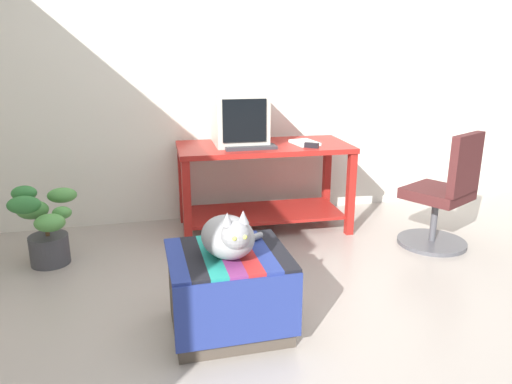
# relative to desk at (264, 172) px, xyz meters

# --- Properties ---
(ground_plane) EXTENTS (14.00, 14.00, 0.00)m
(ground_plane) POSITION_rel_desk_xyz_m (-0.20, -1.60, -0.49)
(ground_plane) COLOR #9E9389
(back_wall) EXTENTS (8.00, 0.10, 2.60)m
(back_wall) POSITION_rel_desk_xyz_m (-0.20, 0.45, 0.81)
(back_wall) COLOR silver
(back_wall) RESTS_ON ground_plane
(desk) EXTENTS (1.41, 0.70, 0.72)m
(desk) POSITION_rel_desk_xyz_m (0.00, 0.00, 0.00)
(desk) COLOR maroon
(desk) RESTS_ON ground_plane
(tv_monitor) EXTENTS (0.43, 0.51, 0.42)m
(tv_monitor) POSITION_rel_desk_xyz_m (-0.18, 0.09, 0.43)
(tv_monitor) COLOR #BCB7A8
(tv_monitor) RESTS_ON desk
(keyboard) EXTENTS (0.40, 0.16, 0.02)m
(keyboard) POSITION_rel_desk_xyz_m (-0.15, -0.14, 0.24)
(keyboard) COLOR #333338
(keyboard) RESTS_ON desk
(book) EXTENTS (0.21, 0.27, 0.02)m
(book) POSITION_rel_desk_xyz_m (0.33, -0.06, 0.24)
(book) COLOR white
(book) RESTS_ON desk
(ottoman_with_blanket) EXTENTS (0.62, 0.57, 0.44)m
(ottoman_with_blanket) POSITION_rel_desk_xyz_m (-0.58, -1.45, -0.27)
(ottoman_with_blanket) COLOR #4C4238
(ottoman_with_blanket) RESTS_ON ground_plane
(cat) EXTENTS (0.38, 0.41, 0.28)m
(cat) POSITION_rel_desk_xyz_m (-0.58, -1.49, 0.07)
(cat) COLOR gray
(cat) RESTS_ON ottoman_with_blanket
(potted_plant) EXTENTS (0.41, 0.38, 0.58)m
(potted_plant) POSITION_rel_desk_xyz_m (-1.65, -0.33, -0.23)
(potted_plant) COLOR #3D3D42
(potted_plant) RESTS_ON ground_plane
(office_chair) EXTENTS (0.57, 0.57, 0.89)m
(office_chair) POSITION_rel_desk_xyz_m (1.21, -0.72, -0.10)
(office_chair) COLOR #4C4C51
(office_chair) RESTS_ON ground_plane
(stapler) EXTENTS (0.11, 0.10, 0.04)m
(stapler) POSITION_rel_desk_xyz_m (0.33, -0.22, 0.25)
(stapler) COLOR black
(stapler) RESTS_ON desk
(pen) EXTENTS (0.08, 0.13, 0.01)m
(pen) POSITION_rel_desk_xyz_m (0.35, 0.06, 0.23)
(pen) COLOR black
(pen) RESTS_ON desk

